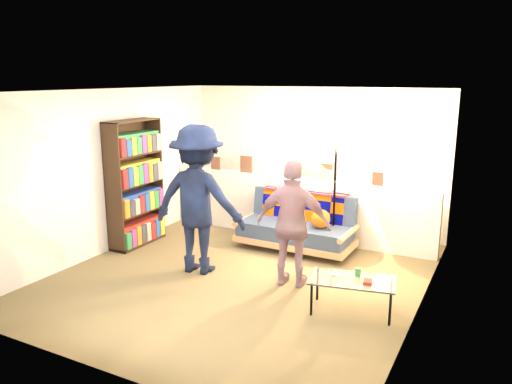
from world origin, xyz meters
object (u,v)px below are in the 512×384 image
futon_sofa (298,226)px  floor_lamp (336,175)px  coffee_table (353,281)px  person_left (198,200)px  person_right (293,224)px  bookshelf (135,187)px

futon_sofa → floor_lamp: (0.52, 0.12, 0.82)m
coffee_table → floor_lamp: floor_lamp is taller
futon_sofa → person_left: (-0.83, -1.44, 0.63)m
person_left → person_right: 1.32m
person_left → coffee_table: bearing=166.6°
person_right → bookshelf: bearing=-14.6°
person_left → person_right: (1.30, 0.13, -0.19)m
futon_sofa → coffee_table: 2.17m
floor_lamp → futon_sofa: bearing=-166.9°
coffee_table → person_right: size_ratio=0.63×
person_right → futon_sofa: bearing=-77.5°
bookshelf → person_left: 1.56m
coffee_table → person_right: 1.06m
floor_lamp → person_left: (-1.35, -1.56, -0.18)m
bookshelf → person_left: size_ratio=0.98×
floor_lamp → person_left: bearing=-130.9°
bookshelf → coffee_table: bearing=-11.1°
futon_sofa → person_left: size_ratio=0.90×
person_left → person_right: size_ratio=1.24×
person_left → bookshelf: bearing=-24.7°
floor_lamp → person_left: person_left is taller
futon_sofa → floor_lamp: 0.98m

